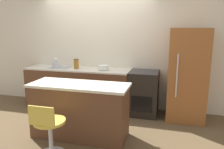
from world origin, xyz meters
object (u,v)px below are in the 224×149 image
object	(u,v)px
refrigerator	(187,75)
mixing_bowl	(104,68)
stool_chair	(49,131)
oven_range	(144,93)
kettle	(56,64)

from	to	relation	value
refrigerator	mixing_bowl	size ratio (longest dim) A/B	8.17
stool_chair	mixing_bowl	distance (m)	2.02
mixing_bowl	refrigerator	bearing A→B (deg)	0.35
oven_range	mixing_bowl	distance (m)	1.02
oven_range	mixing_bowl	xyz separation A→B (m)	(-0.88, -0.04, 0.51)
refrigerator	oven_range	bearing A→B (deg)	178.05
oven_range	mixing_bowl	bearing A→B (deg)	-177.45
refrigerator	kettle	bearing A→B (deg)	-179.79
oven_range	stool_chair	size ratio (longest dim) A/B	1.14
refrigerator	mixing_bowl	bearing A→B (deg)	-179.65
stool_chair	kettle	world-z (taller)	kettle
stool_chair	kettle	xyz separation A→B (m)	(-0.94, 1.93, 0.62)
oven_range	kettle	size ratio (longest dim) A/B	4.23
stool_chair	refrigerator	bearing A→B (deg)	45.28
refrigerator	kettle	world-z (taller)	refrigerator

